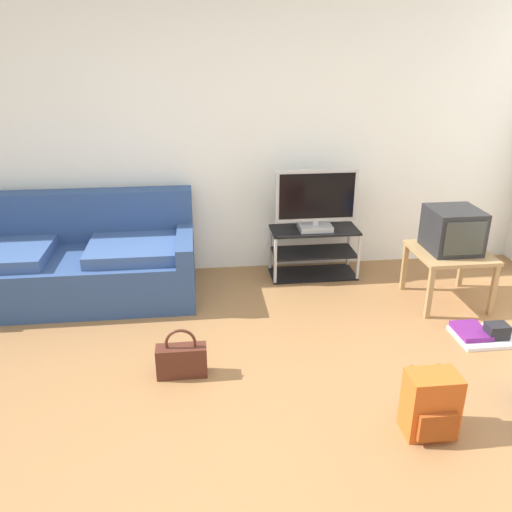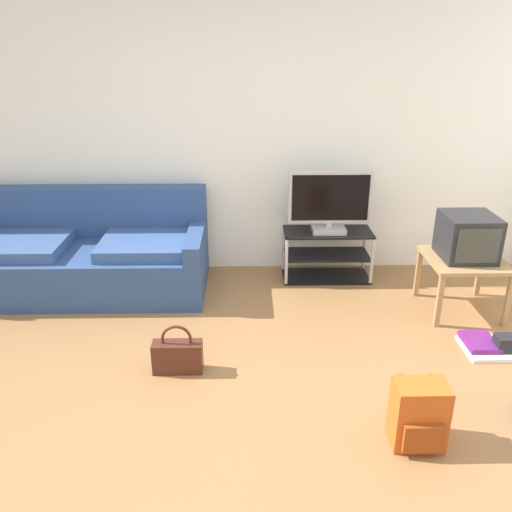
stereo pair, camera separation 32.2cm
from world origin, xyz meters
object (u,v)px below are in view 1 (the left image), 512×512
tv_stand (313,252)px  crt_tv (453,230)px  backpack (431,405)px  flat_tv (316,201)px  floor_tray (483,334)px  couch (74,262)px  handbag (182,359)px  side_table (450,258)px

tv_stand → crt_tv: crt_tv is taller
crt_tv → backpack: bearing=-117.6°
tv_stand → flat_tv: bearing=-90.0°
tv_stand → floor_tray: tv_stand is taller
couch → floor_tray: bearing=-19.3°
flat_tv → handbag: flat_tv is taller
floor_tray → couch: bearing=160.7°
couch → floor_tray: (3.19, -1.12, -0.27)m
backpack → couch: bearing=128.3°
side_table → crt_tv: size_ratio=1.44×
tv_stand → side_table: 1.23m
crt_tv → backpack: size_ratio=1.08×
couch → backpack: couch is taller
side_table → crt_tv: (0.00, 0.02, 0.24)m
backpack → floor_tray: bearing=37.5°
crt_tv → couch: bearing=171.6°
couch → crt_tv: bearing=-8.4°
flat_tv → crt_tv: 1.20m
couch → backpack: 3.12m
flat_tv → backpack: bearing=-85.2°
crt_tv → floor_tray: crt_tv is taller
tv_stand → floor_tray: bearing=-51.7°
tv_stand → flat_tv: flat_tv is taller
crt_tv → floor_tray: (0.02, -0.65, -0.60)m
tv_stand → crt_tv: bearing=-32.8°
handbag → floor_tray: handbag is taller
couch → handbag: bearing=-54.7°
handbag → floor_tray: bearing=5.4°
couch → side_table: (3.18, -0.49, 0.09)m
flat_tv → floor_tray: bearing=-51.2°
side_table → handbag: bearing=-159.3°
handbag → floor_tray: size_ratio=0.84×
backpack → floor_tray: 1.27m
floor_tray → flat_tv: bearing=128.8°
tv_stand → side_table: same height
flat_tv → tv_stand: bearing=90.0°
backpack → handbag: backpack is taller
side_table → floor_tray: side_table is taller
couch → floor_tray: size_ratio=4.97×
backpack → handbag: size_ratio=1.10×
handbag → crt_tv: bearing=21.0°
backpack → floor_tray: backpack is taller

